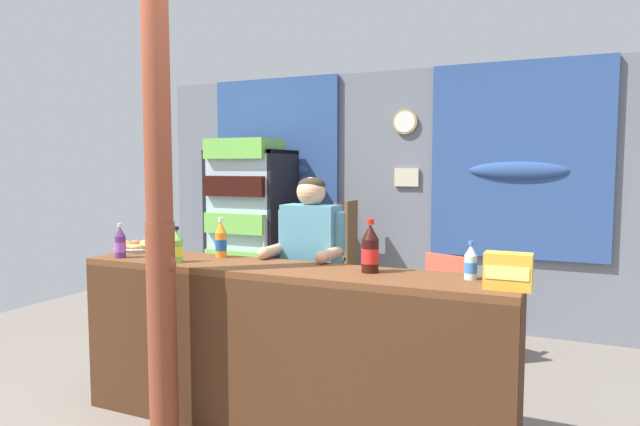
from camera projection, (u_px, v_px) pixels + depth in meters
ground_plane at (319, 382)px, 3.98m from camera, size 7.76×7.76×0.00m
back_wall_curtained at (393, 192)px, 5.55m from camera, size 5.27×0.22×2.50m
stall_counter at (277, 338)px, 3.14m from camera, size 2.61×0.48×0.97m
timber_post at (160, 232)px, 3.05m from camera, size 0.18×0.16×2.50m
drink_fridge at (250, 220)px, 5.68m from camera, size 0.79×0.67×1.83m
bottle_shelf_rack at (330, 259)px, 5.46m from camera, size 0.48×0.28×1.23m
plastic_lawn_chair at (457, 298)px, 4.45m from camera, size 0.58×0.58×0.86m
shopkeeper at (311, 262)px, 3.63m from camera, size 0.48×0.42×1.49m
soda_bottle_cola at (370, 250)px, 3.03m from camera, size 0.10×0.10×0.30m
soda_bottle_orange_soda at (221, 241)px, 3.53m from camera, size 0.07×0.07×0.26m
soda_bottle_grape_soda at (120, 243)px, 3.52m from camera, size 0.07×0.07×0.22m
soda_bottle_lime_soda at (177, 247)px, 3.36m from camera, size 0.08×0.08×0.22m
soda_bottle_water at (471, 263)px, 2.84m from camera, size 0.07×0.07×0.20m
snack_box_choco_powder at (508, 271)px, 2.61m from camera, size 0.22×0.12×0.17m
pastry_tray at (140, 247)px, 3.85m from camera, size 0.34×0.34×0.07m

